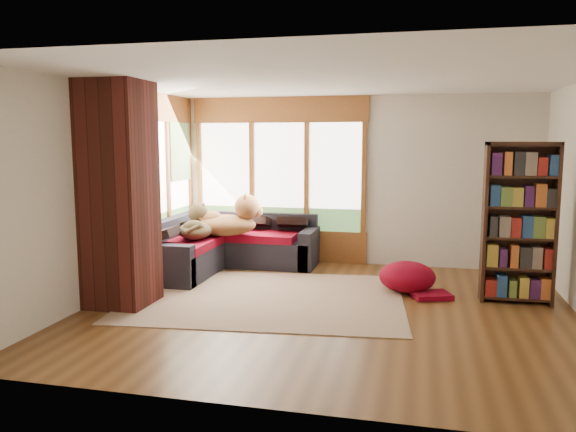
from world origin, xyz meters
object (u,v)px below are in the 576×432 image
at_px(area_rug, 267,297).
at_px(dog_brindle, 196,223).
at_px(bookshelf, 519,223).
at_px(pouf, 407,276).
at_px(dog_tan, 230,216).
at_px(brick_chimney, 119,195).
at_px(sectional_sofa, 218,248).

distance_m(area_rug, dog_brindle, 1.83).
bearing_deg(area_rug, bookshelf, 9.82).
xyz_separation_m(pouf, dog_tan, (-2.61, 0.65, 0.60)).
height_order(bookshelf, dog_brindle, bookshelf).
bearing_deg(pouf, bookshelf, -8.36).
xyz_separation_m(brick_chimney, dog_brindle, (0.26, 1.65, -0.55)).
bearing_deg(dog_tan, brick_chimney, -124.72).
bearing_deg(dog_brindle, bookshelf, -109.93).
xyz_separation_m(area_rug, bookshelf, (2.95, 0.51, 0.95)).
relative_size(bookshelf, dog_brindle, 2.25).
xyz_separation_m(bookshelf, dog_tan, (-3.88, 0.84, -0.15)).
bearing_deg(dog_tan, pouf, -30.19).
relative_size(brick_chimney, bookshelf, 1.36).
bearing_deg(bookshelf, sectional_sofa, 167.50).
xyz_separation_m(area_rug, dog_brindle, (-1.33, 1.02, 0.74)).
bearing_deg(area_rug, brick_chimney, -158.41).
bearing_deg(dog_tan, dog_brindle, -156.89).
bearing_deg(brick_chimney, pouf, 22.12).
height_order(area_rug, pouf, pouf).
distance_m(area_rug, dog_tan, 1.82).
height_order(dog_tan, dog_brindle, dog_tan).
bearing_deg(sectional_sofa, area_rug, -54.63).
xyz_separation_m(sectional_sofa, pouf, (2.82, -0.72, -0.10)).
bearing_deg(brick_chimney, dog_tan, 71.51).
distance_m(brick_chimney, area_rug, 2.15).
xyz_separation_m(dog_tan, dog_brindle, (-0.40, -0.33, -0.06)).
xyz_separation_m(area_rug, pouf, (1.67, 0.70, 0.20)).
xyz_separation_m(bookshelf, dog_brindle, (-4.28, 0.51, -0.21)).
distance_m(brick_chimney, bookshelf, 4.69).
distance_m(pouf, dog_brindle, 3.07).
xyz_separation_m(sectional_sofa, dog_brindle, (-0.19, -0.40, 0.45)).
distance_m(brick_chimney, dog_brindle, 1.76).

